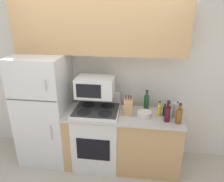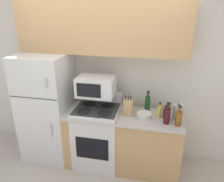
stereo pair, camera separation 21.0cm
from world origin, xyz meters
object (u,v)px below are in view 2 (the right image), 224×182
object	(u,v)px
stove	(98,135)
bottle_olive_oil	(168,114)
bottle_whiskey	(179,118)
knife_block	(128,107)
microwave	(96,86)
refrigerator	(47,107)
kettle	(178,112)
bottle_wine_red	(167,115)
bottle_soy_sauce	(165,113)
bottle_cooking_spray	(159,112)
bowl	(144,115)
bottle_wine_green	(148,103)

from	to	relation	value
stove	bottle_olive_oil	world-z (taller)	bottle_olive_oil
stove	bottle_whiskey	distance (m)	1.25
stove	knife_block	distance (m)	0.69
stove	microwave	world-z (taller)	microwave
refrigerator	kettle	world-z (taller)	refrigerator
microwave	bottle_wine_red	bearing A→B (deg)	-12.70
bottle_whiskey	bottle_soy_sauce	xyz separation A→B (m)	(-0.17, 0.18, -0.04)
bottle_whiskey	kettle	bearing A→B (deg)	90.49
bottle_cooking_spray	bottle_wine_red	size ratio (longest dim) A/B	0.73
bottle_soy_sauce	bottle_wine_red	bearing A→B (deg)	-83.33
bottle_whiskey	bottle_olive_oil	distance (m)	0.16
knife_block	bottle_soy_sauce	world-z (taller)	knife_block
bowl	knife_block	bearing A→B (deg)	172.10
bottle_whiskey	bottle_olive_oil	world-z (taller)	bottle_whiskey
refrigerator	stove	distance (m)	0.90
bowl	bottle_wine_green	bearing A→B (deg)	83.38
bottle_wine_red	kettle	bearing A→B (deg)	48.59
bottle_wine_red	bottle_soy_sauce	xyz separation A→B (m)	(-0.02, 0.16, -0.05)
bottle_soy_sauce	microwave	bearing A→B (deg)	176.07
microwave	bowl	bearing A→B (deg)	-10.42
bottle_soy_sauce	knife_block	bearing A→B (deg)	-176.41
stove	bottle_soy_sauce	xyz separation A→B (m)	(0.96, 0.03, 0.47)
microwave	bowl	distance (m)	0.79
bottle_soy_sauce	kettle	size ratio (longest dim) A/B	0.79
bottle_wine_red	bottle_whiskey	bearing A→B (deg)	-8.95
stove	kettle	bearing A→B (deg)	1.65
bottle_cooking_spray	bottle_olive_oil	size ratio (longest dim) A/B	0.85
stove	microwave	xyz separation A→B (m)	(-0.03, 0.10, 0.76)
bottle_whiskey	kettle	size ratio (longest dim) A/B	1.24
bowl	microwave	bearing A→B (deg)	169.58
bottle_whiskey	refrigerator	bearing A→B (deg)	173.36
bottle_wine_red	bottle_olive_oil	size ratio (longest dim) A/B	1.15
microwave	bottle_whiskey	xyz separation A→B (m)	(1.16, -0.25, -0.25)
bottle_wine_green	bottle_cooking_spray	bearing A→B (deg)	-47.63
bottle_olive_oil	kettle	distance (m)	0.15
bottle_whiskey	bottle_wine_red	world-z (taller)	bottle_wine_red
stove	knife_block	bearing A→B (deg)	-0.55
bowl	bottle_wine_red	size ratio (longest dim) A/B	0.68
refrigerator	bottle_cooking_spray	bearing A→B (deg)	-1.72
microwave	bottle_cooking_spray	size ratio (longest dim) A/B	2.43
refrigerator	bottle_soy_sauce	xyz separation A→B (m)	(1.78, -0.04, 0.11)
bottle_wine_green	bottle_olive_oil	bearing A→B (deg)	-41.54
bowl	kettle	bearing A→B (deg)	8.80
bottle_olive_oil	bottle_wine_green	bearing A→B (deg)	138.46
bottle_olive_oil	knife_block	bearing A→B (deg)	175.62
bowl	bottle_olive_oil	xyz separation A→B (m)	(0.32, -0.01, 0.06)
microwave	bottle_wine_green	world-z (taller)	microwave
stove	microwave	distance (m)	0.76
bowl	kettle	xyz separation A→B (m)	(0.44, 0.07, 0.06)
bottle_wine_red	bottle_soy_sauce	size ratio (longest dim) A/B	1.67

